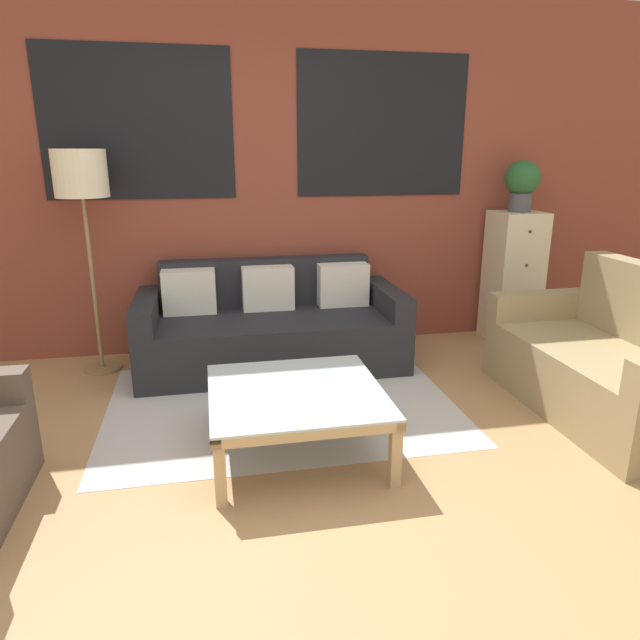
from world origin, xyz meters
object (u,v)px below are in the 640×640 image
potted_plant (522,183)px  floor_lamp (81,183)px  settee_vintage (611,366)px  couch_dark (271,328)px  drawer_cabinet (513,277)px  coffee_table (296,398)px

potted_plant → floor_lamp: bearing=-178.3°
floor_lamp → potted_plant: bearing=1.7°
settee_vintage → floor_lamp: 3.73m
couch_dark → drawer_cabinet: bearing=5.7°
couch_dark → coffee_table: bearing=-91.1°
floor_lamp → drawer_cabinet: floor_lamp is taller
couch_dark → settee_vintage: size_ratio=1.28×
settee_vintage → potted_plant: size_ratio=3.71×
couch_dark → settee_vintage: settee_vintage is taller
floor_lamp → coffee_table: bearing=-50.3°
potted_plant → drawer_cabinet: bearing=-90.0°
couch_dark → coffee_table: (-0.03, -1.41, 0.03)m
drawer_cabinet → couch_dark: bearing=-174.3°
settee_vintage → coffee_table: size_ratio=1.67×
couch_dark → potted_plant: 2.40m
settee_vintage → drawer_cabinet: bearing=84.5°
couch_dark → drawer_cabinet: (2.14, 0.21, 0.27)m
drawer_cabinet → potted_plant: bearing=90.0°
settee_vintage → coffee_table: bearing=-176.7°
settee_vintage → floor_lamp: floor_lamp is taller
couch_dark → settee_vintage: 2.37m
floor_lamp → settee_vintage: bearing=-23.2°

